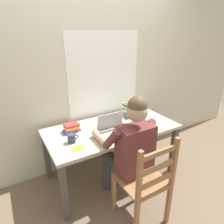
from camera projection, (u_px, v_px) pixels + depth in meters
ground_plane at (112, 174)px, 2.63m from camera, size 8.00×8.00×0.00m
back_wall at (93, 71)px, 2.52m from camera, size 6.00×0.08×2.60m
desk at (112, 133)px, 2.39m from camera, size 1.56×0.79×0.70m
seated_person at (129, 148)px, 1.95m from camera, size 0.50×0.60×1.26m
wooden_chair at (145, 183)px, 1.81m from camera, size 0.42×0.42×0.96m
laptop at (114, 130)px, 2.19m from camera, size 0.33×0.29×0.23m
computer_mouse at (133, 129)px, 2.28m from camera, size 0.06×0.10×0.03m
coffee_mug_white at (141, 110)px, 2.74m from camera, size 0.11×0.07×0.10m
coffee_mug_dark at (72, 138)px, 2.02m from camera, size 0.12×0.08×0.09m
book_stack_main at (72, 128)px, 2.24m from camera, size 0.20×0.16×0.10m
book_stack_side at (130, 114)px, 2.64m from camera, size 0.20×0.14×0.08m
paper_pile_near_laptop at (82, 130)px, 2.28m from camera, size 0.20×0.15×0.01m
paper_pile_back_corner at (116, 120)px, 2.55m from camera, size 0.29×0.25×0.00m
landscape_photo_print at (78, 148)px, 1.93m from camera, size 0.13×0.09×0.00m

